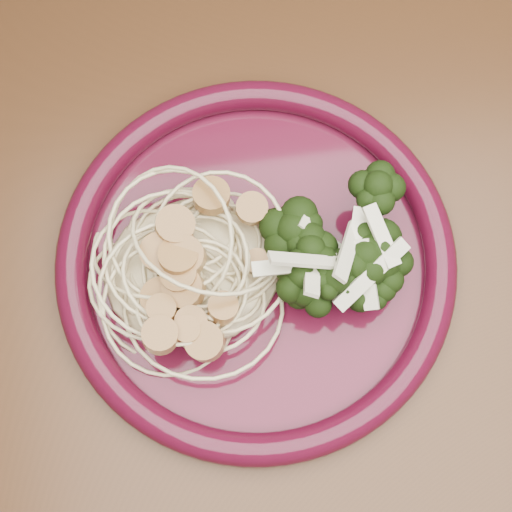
{
  "coord_description": "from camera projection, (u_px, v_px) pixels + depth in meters",
  "views": [
    {
      "loc": [
        -0.05,
        -0.14,
        1.25
      ],
      "look_at": [
        -0.03,
        0.01,
        0.77
      ],
      "focal_mm": 50.0,
      "sensor_mm": 36.0,
      "label": 1
    }
  ],
  "objects": [
    {
      "name": "scallop_cluster",
      "position": [
        186.0,
        251.0,
        0.47
      ],
      "size": [
        0.14,
        0.14,
        0.04
      ],
      "primitive_type": null,
      "rotation": [
        0.0,
        0.0,
        0.05
      ],
      "color": "#A57840",
      "rests_on": "spaghetti_pile"
    },
    {
      "name": "spaghetti_pile",
      "position": [
        191.0,
        267.0,
        0.5
      ],
      "size": [
        0.13,
        0.12,
        0.03
      ],
      "primitive_type": "ellipsoid",
      "rotation": [
        0.0,
        0.0,
        0.05
      ],
      "color": "beige",
      "rests_on": "dinner_plate"
    },
    {
      "name": "onion_garnish",
      "position": [
        341.0,
        222.0,
        0.47
      ],
      "size": [
        0.07,
        0.09,
        0.05
      ],
      "primitive_type": null,
      "rotation": [
        0.0,
        0.0,
        0.05
      ],
      "color": "beige",
      "rests_on": "broccoli_pile"
    },
    {
      "name": "dinner_plate",
      "position": [
        256.0,
        260.0,
        0.52
      ],
      "size": [
        0.3,
        0.3,
        0.02
      ],
      "rotation": [
        0.0,
        0.0,
        0.05
      ],
      "color": "#440C1E",
      "rests_on": "dining_table"
    },
    {
      "name": "dining_table",
      "position": [
        294.0,
        307.0,
        0.62
      ],
      "size": [
        1.2,
        0.8,
        0.75
      ],
      "color": "#472814",
      "rests_on": "ground"
    },
    {
      "name": "broccoli_pile",
      "position": [
        336.0,
        237.0,
        0.5
      ],
      "size": [
        0.09,
        0.15,
        0.05
      ],
      "primitive_type": "ellipsoid",
      "rotation": [
        0.0,
        0.0,
        0.05
      ],
      "color": "black",
      "rests_on": "dinner_plate"
    }
  ]
}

